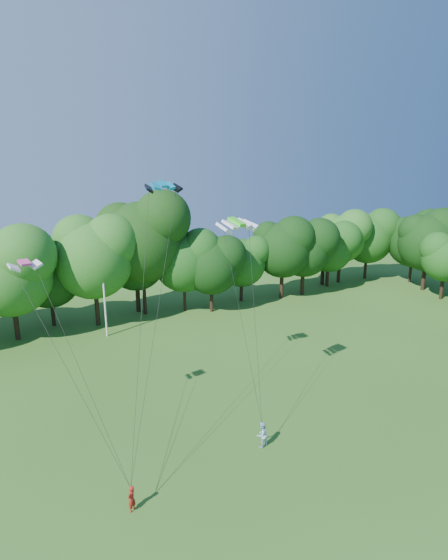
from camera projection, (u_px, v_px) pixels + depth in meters
name	position (u px, v px, depth m)	size (l,w,h in m)	color
ground	(309.00, 552.00, 21.06)	(160.00, 160.00, 0.00)	#285116
utility_pole	(105.00, 301.00, 46.68)	(1.56, 0.20, 7.78)	silver
kite_flyer_left	(131.00, 499.00, 23.40)	(0.56, 0.37, 1.53)	#A41E15
kite_flyer_right	(262.00, 435.00, 28.75)	(0.87, 0.68, 1.78)	#A9CFEA
kite_teal	(163.00, 184.00, 29.43)	(2.43, 1.10, 0.47)	#046E90
kite_green	(237.00, 222.00, 28.73)	(3.05, 1.94, 0.55)	#3CE622
kite_pink	(24.00, 262.00, 25.45)	(1.96, 1.27, 0.28)	#DD3D8E
tree_back_center	(142.00, 237.00, 52.35)	(10.78, 10.78, 15.68)	black
tree_back_east	(324.00, 244.00, 66.73)	(7.05, 7.05, 10.25)	#302013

